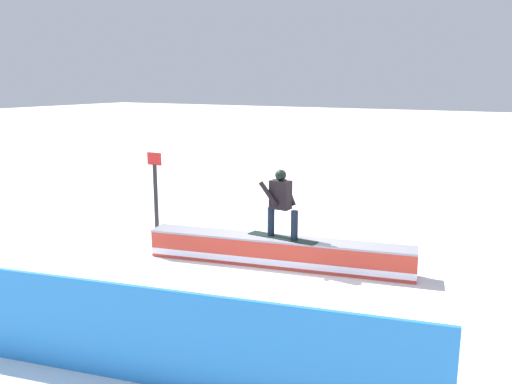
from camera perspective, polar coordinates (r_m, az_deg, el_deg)
ground_plane at (r=10.76m, az=2.37°, el=-7.96°), size 120.00×120.00×0.00m
grind_box at (r=10.67m, az=2.38°, el=-6.62°), size 5.41×1.64×0.59m
snowboarder at (r=10.38m, az=2.72°, el=-1.04°), size 1.49×0.42×1.38m
safety_fence at (r=6.98m, az=-15.65°, el=-14.25°), size 7.94×1.72×1.27m
trail_marker at (r=13.02m, az=-10.84°, el=0.20°), size 0.40×0.10×1.98m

